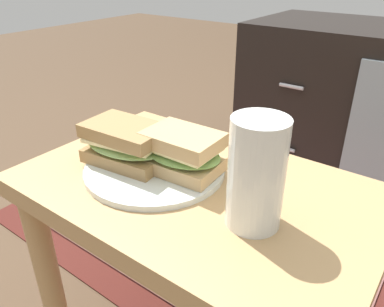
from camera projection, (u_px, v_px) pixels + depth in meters
side_table at (196, 229)px, 0.64m from camera, size 0.56×0.36×0.46m
area_rug at (217, 218)px, 1.26m from camera, size 1.24×0.89×0.01m
plate at (155, 168)px, 0.63m from camera, size 0.23×0.23×0.01m
sandwich_front at (126, 143)px, 0.62m from camera, size 0.16×0.11×0.07m
sandwich_back at (183, 152)px, 0.59m from camera, size 0.13×0.10×0.07m
beer_glass at (256, 176)px, 0.47m from camera, size 0.07×0.07×0.15m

